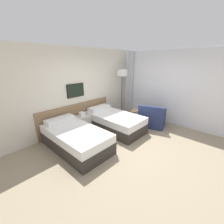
{
  "coord_description": "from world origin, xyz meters",
  "views": [
    {
      "loc": [
        -3.11,
        -2.15,
        2.29
      ],
      "look_at": [
        0.26,
        0.95,
        0.7
      ],
      "focal_mm": 24.0,
      "sensor_mm": 36.0,
      "label": 1
    }
  ],
  "objects_px": {
    "nightstand": "(82,123)",
    "floor_lamp": "(122,76)",
    "bed_near_door": "(75,138)",
    "armchair": "(152,119)",
    "side_table": "(134,115)",
    "bed_near_window": "(114,122)"
  },
  "relations": [
    {
      "from": "nightstand",
      "to": "floor_lamp",
      "type": "height_order",
      "value": "floor_lamp"
    },
    {
      "from": "bed_near_door",
      "to": "armchair",
      "type": "relative_size",
      "value": 1.9
    },
    {
      "from": "nightstand",
      "to": "armchair",
      "type": "distance_m",
      "value": 2.48
    },
    {
      "from": "bed_near_door",
      "to": "nightstand",
      "type": "height_order",
      "value": "bed_near_door"
    },
    {
      "from": "armchair",
      "to": "bed_near_door",
      "type": "bearing_deg",
      "value": 56.11
    },
    {
      "from": "floor_lamp",
      "to": "side_table",
      "type": "relative_size",
      "value": 3.51
    },
    {
      "from": "bed_near_door",
      "to": "floor_lamp",
      "type": "height_order",
      "value": "floor_lamp"
    },
    {
      "from": "bed_near_window",
      "to": "floor_lamp",
      "type": "bearing_deg",
      "value": 28.44
    },
    {
      "from": "nightstand",
      "to": "armchair",
      "type": "relative_size",
      "value": 0.63
    },
    {
      "from": "floor_lamp",
      "to": "armchair",
      "type": "bearing_deg",
      "value": -91.87
    },
    {
      "from": "bed_near_window",
      "to": "side_table",
      "type": "distance_m",
      "value": 0.87
    },
    {
      "from": "nightstand",
      "to": "side_table",
      "type": "height_order",
      "value": "nightstand"
    },
    {
      "from": "nightstand",
      "to": "armchair",
      "type": "xyz_separation_m",
      "value": [
        1.93,
        -1.56,
        0.01
      ]
    },
    {
      "from": "floor_lamp",
      "to": "bed_near_window",
      "type": "bearing_deg",
      "value": -151.56
    },
    {
      "from": "nightstand",
      "to": "armchair",
      "type": "bearing_deg",
      "value": -39.02
    },
    {
      "from": "floor_lamp",
      "to": "nightstand",
      "type": "bearing_deg",
      "value": 177.05
    },
    {
      "from": "side_table",
      "to": "armchair",
      "type": "height_order",
      "value": "armchair"
    },
    {
      "from": "side_table",
      "to": "bed_near_door",
      "type": "bearing_deg",
      "value": 174.07
    },
    {
      "from": "nightstand",
      "to": "side_table",
      "type": "relative_size",
      "value": 1.2
    },
    {
      "from": "nightstand",
      "to": "side_table",
      "type": "bearing_deg",
      "value": -31.63
    },
    {
      "from": "bed_near_window",
      "to": "armchair",
      "type": "height_order",
      "value": "armchair"
    },
    {
      "from": "bed_near_door",
      "to": "side_table",
      "type": "height_order",
      "value": "bed_near_door"
    }
  ]
}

